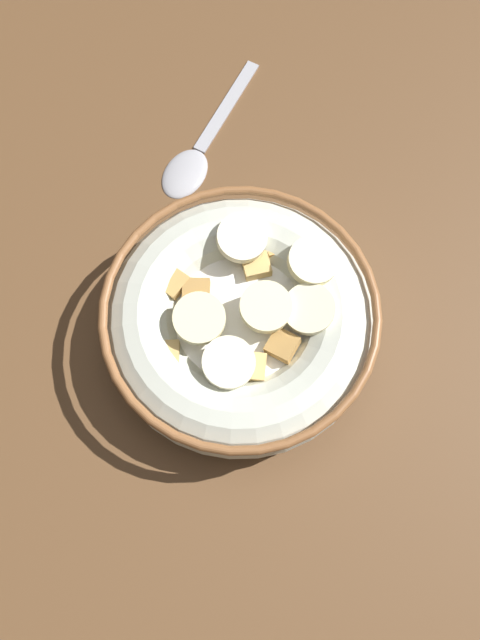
% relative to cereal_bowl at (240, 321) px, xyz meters
% --- Properties ---
extents(ground_plane, '(1.12, 1.12, 0.02)m').
position_rel_cereal_bowl_xyz_m(ground_plane, '(0.00, -0.00, -0.04)').
color(ground_plane, brown).
extents(cereal_bowl, '(0.18, 0.18, 0.06)m').
position_rel_cereal_bowl_xyz_m(cereal_bowl, '(0.00, 0.00, 0.00)').
color(cereal_bowl, beige).
rests_on(cereal_bowl, ground_plane).
extents(spoon, '(0.09, 0.13, 0.01)m').
position_rel_cereal_bowl_xyz_m(spoon, '(-0.14, 0.04, -0.02)').
color(spoon, '#A5A5AD').
rests_on(spoon, ground_plane).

